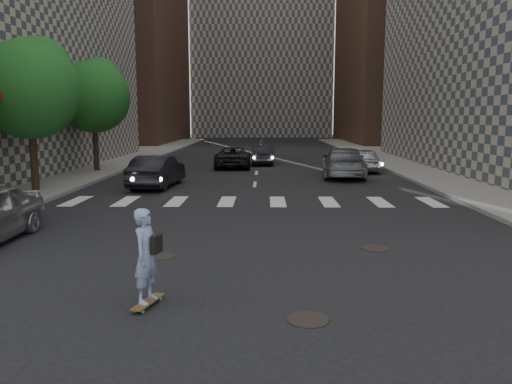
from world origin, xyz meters
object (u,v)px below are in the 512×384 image
skateboarder (147,256)px  traffic_car_a (157,171)px  traffic_car_b (344,162)px  traffic_car_e (263,155)px  traffic_car_d (364,160)px  traffic_car_c (233,157)px  tree_b (31,85)px  tree_c (95,93)px

skateboarder → traffic_car_a: size_ratio=0.39×
traffic_car_b → skateboarder: bearing=77.7°
traffic_car_a → traffic_car_b: (9.43, 4.11, 0.06)m
traffic_car_e → traffic_car_d: bearing=146.2°
traffic_car_b → traffic_car_c: size_ratio=1.15×
tree_b → traffic_car_c: size_ratio=1.35×
traffic_car_b → traffic_car_d: traffic_car_b is taller
tree_c → traffic_car_e: size_ratio=1.63×
tree_b → skateboarder: tree_b is taller
tree_b → tree_c: 8.00m
tree_b → traffic_car_a: (4.86, 1.86, -3.89)m
skateboarder → traffic_car_a: (-3.02, 14.94, -0.17)m
skateboarder → traffic_car_b: 20.11m
traffic_car_a → traffic_car_e: bearing=-108.9°
tree_b → traffic_car_c: bearing=54.4°
tree_c → traffic_car_a: tree_c is taller
skateboarder → traffic_car_c: skateboarder is taller
traffic_car_a → tree_b: bearing=25.9°
tree_b → traffic_car_e: 16.91m
skateboarder → traffic_car_c: (0.01, 24.10, -0.25)m
tree_c → skateboarder: 22.81m
tree_c → traffic_car_e: tree_c is taller
traffic_car_e → traffic_car_c: bearing=49.1°
skateboarder → traffic_car_d: skateboarder is taller
skateboarder → traffic_car_a: 15.25m
traffic_car_a → traffic_car_e: 12.35m
tree_c → skateboarder: size_ratio=3.74×
traffic_car_a → traffic_car_d: 13.12m
traffic_car_b → traffic_car_e: traffic_car_b is taller
tree_b → traffic_car_b: (14.29, 5.97, -3.84)m
tree_b → skateboarder: bearing=-58.9°
traffic_car_e → skateboarder: bearing=87.1°
traffic_car_c → traffic_car_e: 2.91m
traffic_car_b → traffic_car_c: 8.15m
traffic_car_d → traffic_car_c: bearing=-11.4°
tree_b → traffic_car_b: bearing=22.7°
tree_b → traffic_car_c: tree_b is taller
tree_b → traffic_car_b: size_ratio=1.18×
traffic_car_a → traffic_car_c: 9.64m
traffic_car_a → traffic_car_c: traffic_car_a is taller
traffic_car_e → tree_c: bearing=29.1°
tree_b → tree_c: size_ratio=1.00×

